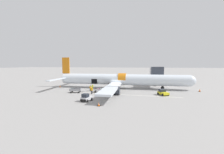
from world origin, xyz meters
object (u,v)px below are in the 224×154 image
at_px(baggage_tug_mid, 86,98).
at_px(ground_crew_loader_a, 92,87).
at_px(baggage_cart_loading, 99,90).
at_px(ground_crew_loader_b, 110,87).
at_px(baggage_cart_queued, 76,90).
at_px(ground_crew_supervisor, 92,90).
at_px(ground_crew_helper, 117,88).
at_px(ground_crew_driver, 90,88).
at_px(airplane, 120,80).
at_px(suitcase_on_tarmac_upright, 103,93).
at_px(baggage_tug_lead, 163,93).

relative_size(baggage_tug_mid, ground_crew_loader_a, 1.50).
relative_size(baggage_cart_loading, ground_crew_loader_b, 2.42).
bearing_deg(baggage_tug_mid, ground_crew_loader_b, 78.13).
distance_m(baggage_tug_mid, baggage_cart_queued, 8.94).
distance_m(ground_crew_supervisor, ground_crew_helper, 6.81).
height_order(baggage_cart_loading, ground_crew_driver, ground_crew_driver).
relative_size(airplane, baggage_cart_queued, 10.54).
xyz_separation_m(ground_crew_driver, suitcase_on_tarmac_upright, (4.10, -2.73, -0.51)).
relative_size(baggage_tug_mid, ground_crew_helper, 1.40).
xyz_separation_m(baggage_tug_lead, ground_crew_loader_b, (-13.16, 3.43, 0.25)).
distance_m(airplane, suitcase_on_tarmac_upright, 9.51).
distance_m(airplane, ground_crew_driver, 9.53).
bearing_deg(baggage_tug_lead, suitcase_on_tarmac_upright, -174.21).
distance_m(airplane, baggage_cart_queued, 13.30).
xyz_separation_m(airplane, ground_crew_driver, (-7.23, -5.98, -1.66)).
bearing_deg(suitcase_on_tarmac_upright, ground_crew_supervisor, -172.29).
relative_size(baggage_tug_mid, ground_crew_loader_b, 1.60).
bearing_deg(suitcase_on_tarmac_upright, baggage_tug_mid, -104.00).
xyz_separation_m(baggage_tug_mid, ground_crew_helper, (4.51, 10.26, 0.33)).
xyz_separation_m(baggage_cart_loading, ground_crew_helper, (4.31, 1.59, 0.43)).
height_order(ground_crew_supervisor, suitcase_on_tarmac_upright, ground_crew_supervisor).
xyz_separation_m(ground_crew_loader_b, suitcase_on_tarmac_upright, (-0.76, -4.84, -0.51)).
bearing_deg(baggage_tug_mid, ground_crew_loader_a, 102.02).
height_order(airplane, baggage_tug_mid, airplane).
bearing_deg(ground_crew_supervisor, ground_crew_helper, 35.61).
distance_m(baggage_tug_lead, baggage_cart_queued, 21.03).
height_order(baggage_tug_mid, ground_crew_loader_b, ground_crew_loader_b).
height_order(baggage_tug_lead, ground_crew_supervisor, ground_crew_supervisor).
relative_size(baggage_cart_queued, ground_crew_helper, 2.09).
bearing_deg(suitcase_on_tarmac_upright, ground_crew_driver, 146.38).
height_order(ground_crew_loader_b, ground_crew_supervisor, ground_crew_supervisor).
xyz_separation_m(baggage_tug_mid, ground_crew_supervisor, (-1.02, 6.29, 0.30)).
xyz_separation_m(ground_crew_loader_a, ground_crew_helper, (6.78, -0.39, 0.07)).
bearing_deg(baggage_tug_lead, baggage_tug_mid, -152.62).
bearing_deg(ground_crew_loader_b, airplane, 58.53).
bearing_deg(ground_crew_loader_b, suitcase_on_tarmac_upright, -98.89).
height_order(baggage_cart_queued, ground_crew_helper, ground_crew_helper).
bearing_deg(ground_crew_driver, ground_crew_supervisor, -65.26).
height_order(baggage_tug_lead, ground_crew_helper, ground_crew_helper).
height_order(ground_crew_driver, ground_crew_supervisor, ground_crew_supervisor).
xyz_separation_m(baggage_cart_loading, suitcase_on_tarmac_upright, (1.46, -2.01, -0.20)).
relative_size(baggage_tug_mid, suitcase_on_tarmac_upright, 3.36).
bearing_deg(suitcase_on_tarmac_upright, ground_crew_loader_b, 81.11).
xyz_separation_m(ground_crew_loader_b, ground_crew_supervisor, (-3.44, -5.20, 0.09)).
distance_m(baggage_tug_mid, suitcase_on_tarmac_upright, 6.86).
distance_m(ground_crew_loader_a, ground_crew_driver, 1.27).
distance_m(baggage_cart_queued, ground_crew_loader_b, 9.01).
distance_m(baggage_tug_lead, ground_crew_supervisor, 16.69).
distance_m(baggage_tug_lead, suitcase_on_tarmac_upright, 13.99).
relative_size(baggage_tug_lead, ground_crew_loader_b, 1.84).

